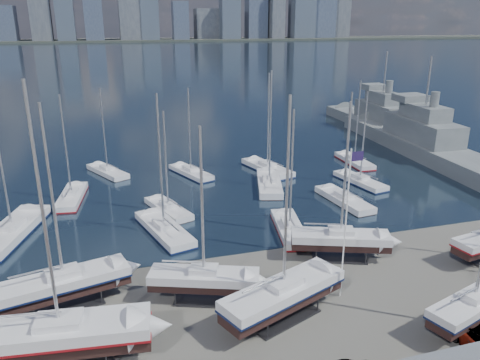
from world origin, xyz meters
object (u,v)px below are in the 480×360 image
object	(u,v)px
flagpole	(347,214)
naval_ship_west	(380,123)
sailboat_cradle_0	(64,283)
naval_ship_east	(420,144)

from	to	relation	value
flagpole	naval_ship_west	bearing A→B (deg)	54.87
naval_ship_west	flagpole	world-z (taller)	naval_ship_west
sailboat_cradle_0	flagpole	distance (m)	23.09
sailboat_cradle_0	naval_ship_west	world-z (taller)	sailboat_cradle_0
naval_ship_east	naval_ship_west	size ratio (longest dim) A/B	1.16
sailboat_cradle_0	flagpole	bearing A→B (deg)	-26.58
naval_ship_east	naval_ship_west	distance (m)	18.12
sailboat_cradle_0	naval_ship_west	bearing A→B (deg)	25.49
flagpole	sailboat_cradle_0	bearing A→B (deg)	167.31
sailboat_cradle_0	flagpole	world-z (taller)	sailboat_cradle_0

